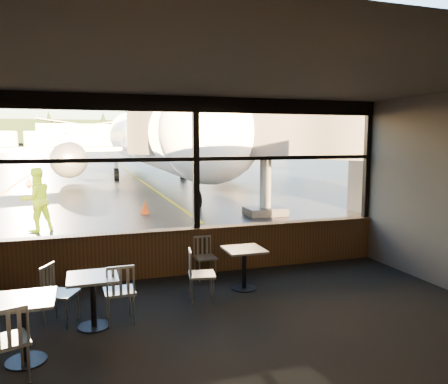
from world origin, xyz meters
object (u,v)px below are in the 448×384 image
chair_near_w (202,275)px  chair_left_s (7,342)px  chair_mid_s (119,292)px  cone_nose (145,207)px  chair_near_n (205,258)px  jet_bridge (258,153)px  cafe_table_mid (93,302)px  airliner (151,97)px  cafe_table_left (25,331)px  chair_mid_w (61,295)px  ground_crew (36,200)px  cafe_table_near (244,269)px  cone_wing (29,181)px

chair_near_w → chair_left_s: chair_left_s is taller
chair_mid_s → cone_nose: 9.56m
chair_near_n → cone_nose: chair_near_n is taller
chair_near_w → chair_mid_s: bearing=-63.6°
jet_bridge → cafe_table_mid: (-5.64, -7.54, -1.83)m
cafe_table_mid → chair_left_s: bearing=-128.6°
airliner → chair_near_n: bearing=-95.9°
jet_bridge → chair_left_s: bearing=-127.0°
cafe_table_left → chair_mid_w: chair_mid_w is taller
cafe_table_left → chair_near_w: chair_near_w is taller
airliner → chair_left_s: (-5.24, -23.54, -4.94)m
chair_mid_w → chair_left_s: 1.53m
jet_bridge → cone_nose: jet_bridge is taller
cafe_table_mid → chair_mid_w: 0.52m
cafe_table_mid → chair_mid_w: size_ratio=0.86×
chair_mid_s → chair_mid_w: chair_mid_s is taller
chair_near_n → chair_left_s: (-3.05, -2.82, 0.05)m
ground_crew → cone_nose: (3.41, 2.10, -0.69)m
cafe_table_left → cone_nose: size_ratio=1.66×
chair_near_w → cafe_table_left: bearing=-53.7°
chair_mid_s → ground_crew: (-1.77, 7.31, 0.48)m
chair_mid_w → cafe_table_near: bearing=126.1°
airliner → cafe_table_left: (-5.10, -23.14, -5.00)m
chair_near_w → airliner: bearing=-177.2°
cafe_table_mid → cone_nose: 9.71m
jet_bridge → cone_nose: (-3.63, 1.96, -1.97)m
cafe_table_near → cone_wing: (-5.73, 20.72, -0.10)m
cafe_table_mid → chair_mid_w: chair_mid_w is taller
cafe_table_near → chair_near_n: chair_near_n is taller
cafe_table_near → ground_crew: ground_crew is taller
ground_crew → cone_nose: bearing=-176.3°
cafe_table_left → chair_near_n: 3.79m
cafe_table_left → jet_bridge: bearing=52.2°
chair_left_s → ground_crew: bearing=75.2°
chair_near_w → cone_nose: bearing=-172.3°
jet_bridge → cone_wing: 16.65m
chair_near_w → chair_mid_s: 1.43m
chair_near_n → chair_mid_w: size_ratio=0.92×
chair_mid_s → chair_mid_w: (-0.81, 0.18, -0.01)m
jet_bridge → ground_crew: size_ratio=5.42×
chair_left_s → jet_bridge: bearing=35.1°
jet_bridge → cone_wing: size_ratio=18.54×
cone_nose → chair_mid_s: bearing=-99.9°
chair_mid_w → chair_left_s: size_ratio=0.96×
jet_bridge → chair_mid_s: size_ratio=11.16×
cafe_table_left → chair_mid_w: bearing=70.9°
cone_wing → cone_nose: bearing=-66.9°
cone_nose → cafe_table_near: bearing=-86.1°
chair_near_w → cone_wing: bearing=-157.5°
chair_near_w → chair_left_s: size_ratio=0.97×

